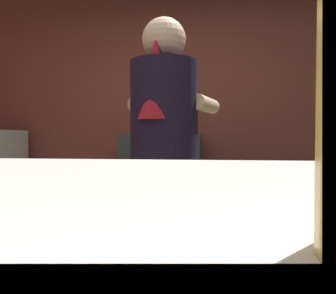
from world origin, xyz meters
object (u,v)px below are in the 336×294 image
bartender (164,162)px  knife_block (336,152)px  mixing_bowl (169,163)px  chefs_knife (217,168)px  bottle_olive_oil (181,126)px  bottle_vinegar (158,126)px

bartender → knife_block: (0.99, 0.44, 0.04)m
knife_block → mixing_bowl: (-1.02, 0.07, -0.08)m
chefs_knife → bottle_olive_oil: (-0.32, 1.21, 0.29)m
chefs_knife → mixing_bowl: bearing=152.0°
knife_block → bottle_vinegar: bearing=136.5°
mixing_bowl → bottle_vinegar: size_ratio=0.91×
knife_block → chefs_knife: knife_block is taller
bottle_olive_oil → bartender: bearing=-88.7°
mixing_bowl → chefs_knife: size_ratio=0.74×
bartender → knife_block: bearing=-50.9°
bartender → bottle_olive_oil: bearing=16.6°
bartender → bottle_olive_oil: 1.63m
bartender → chefs_knife: bearing=-19.4°
knife_block → bottle_olive_oil: bearing=131.1°
chefs_knife → bottle_olive_oil: 1.28m
knife_block → bottle_olive_oil: 1.57m
bartender → chefs_knife: bartender is taller
bartender → knife_block: 1.09m
bottle_olive_oil → bottle_vinegar: size_ratio=0.95×
mixing_bowl → chefs_knife: (0.31, -0.10, -0.02)m
bartender → bottle_olive_oil: bartender is taller
chefs_knife → bottle_vinegar: bottle_vinegar is taller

